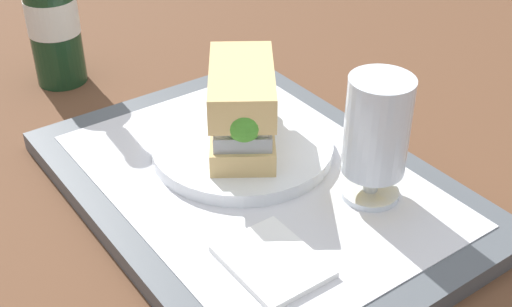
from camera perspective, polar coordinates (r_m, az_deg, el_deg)
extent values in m
plane|color=brown|center=(0.69, 0.00, -3.46)|extent=(3.00, 3.00, 0.00)
cube|color=#4C5156|center=(0.68, 0.00, -2.79)|extent=(0.44, 0.32, 0.02)
cube|color=silver|center=(0.68, 0.00, -2.07)|extent=(0.38, 0.27, 0.00)
cylinder|color=white|center=(0.71, -1.14, 0.54)|extent=(0.19, 0.19, 0.01)
cube|color=tan|center=(0.70, -1.16, 1.84)|extent=(0.14, 0.13, 0.02)
cube|color=#9EA3A8|center=(0.69, -1.18, 3.26)|extent=(0.13, 0.11, 0.02)
cube|color=silver|center=(0.68, -1.19, 4.12)|extent=(0.12, 0.10, 0.01)
sphere|color=#47932D|center=(0.64, -1.16, 2.66)|extent=(0.04, 0.04, 0.04)
cube|color=tan|center=(0.67, -1.21, 5.75)|extent=(0.14, 0.13, 0.04)
cylinder|color=silver|center=(0.66, 9.53, -3.22)|extent=(0.06, 0.06, 0.01)
cylinder|color=silver|center=(0.65, 9.65, -2.17)|extent=(0.01, 0.01, 0.02)
cylinder|color=silver|center=(0.62, 10.16, 2.29)|extent=(0.06, 0.06, 0.09)
cylinder|color=gold|center=(0.64, 9.88, -0.16)|extent=(0.06, 0.06, 0.03)
cylinder|color=white|center=(0.63, 10.06, 1.40)|extent=(0.05, 0.05, 0.01)
cube|color=white|center=(0.58, 1.38, -9.04)|extent=(0.09, 0.07, 0.01)
cylinder|color=#19381E|center=(0.90, -16.70, 10.55)|extent=(0.06, 0.06, 0.17)
cylinder|color=silver|center=(0.90, -16.78, 11.03)|extent=(0.07, 0.07, 0.05)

